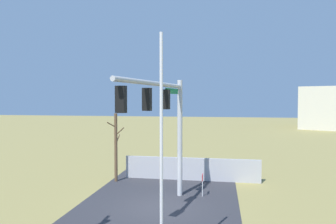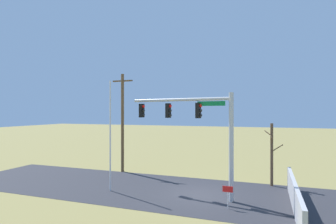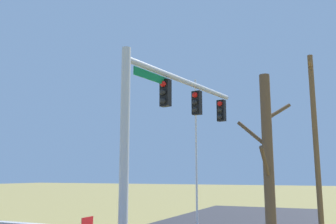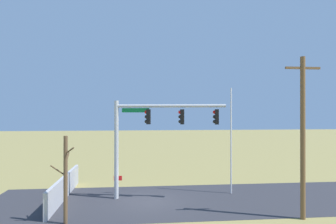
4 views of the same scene
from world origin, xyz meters
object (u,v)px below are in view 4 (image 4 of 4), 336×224
(signal_mast, at_px, (149,129))
(utility_pole, at_px, (303,135))
(flagpole, at_px, (231,141))
(open_sign, at_px, (118,180))
(bare_tree, at_px, (66,179))

(signal_mast, bearing_deg, utility_pole, 149.70)
(signal_mast, relative_size, flagpole, 0.97)
(signal_mast, relative_size, open_sign, 5.78)
(signal_mast, height_order, utility_pole, utility_pole)
(open_sign, bearing_deg, signal_mast, 141.44)
(signal_mast, distance_m, flagpole, 5.83)
(signal_mast, bearing_deg, flagpole, -171.00)
(signal_mast, distance_m, bare_tree, 6.39)
(flagpole, height_order, open_sign, flagpole)
(utility_pole, height_order, open_sign, utility_pole)
(signal_mast, distance_m, utility_pole, 9.08)
(signal_mast, xyz_separation_m, open_sign, (2.10, -1.67, -3.65))
(open_sign, bearing_deg, utility_pole, 147.82)
(flagpole, xyz_separation_m, utility_pole, (-2.16, 5.48, 0.78))
(flagpole, relative_size, open_sign, 5.98)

